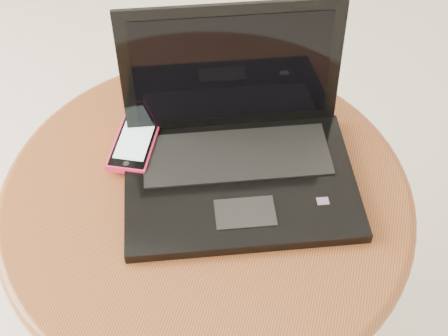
# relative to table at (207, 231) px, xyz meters

# --- Properties ---
(table) EXTENTS (0.66, 0.66, 0.52)m
(table) POSITION_rel_table_xyz_m (0.00, 0.00, 0.00)
(table) COLOR brown
(table) RESTS_ON ground
(laptop) EXTENTS (0.43, 0.39, 0.24)m
(laptop) POSITION_rel_table_xyz_m (0.04, 0.06, 0.16)
(laptop) COLOR black
(laptop) RESTS_ON table
(phone_black) EXTENTS (0.11, 0.14, 0.01)m
(phone_black) POSITION_rel_table_xyz_m (-0.12, 0.06, 0.12)
(phone_black) COLOR black
(phone_black) RESTS_ON table
(phone_pink) EXTENTS (0.08, 0.13, 0.01)m
(phone_pink) POSITION_rel_table_xyz_m (-0.14, 0.05, 0.13)
(phone_pink) COLOR #F42052
(phone_pink) RESTS_ON phone_black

